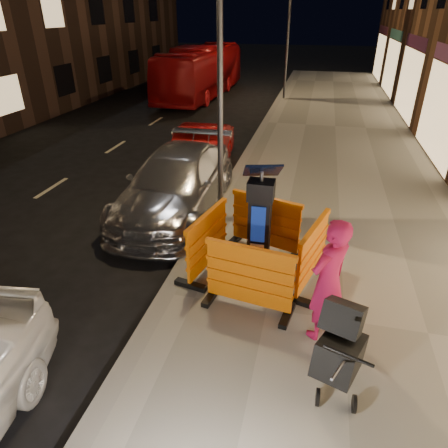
% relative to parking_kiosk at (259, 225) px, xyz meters
% --- Properties ---
extents(ground_plane, '(120.00, 120.00, 0.00)m').
position_rel_parking_kiosk_xyz_m(ground_plane, '(-1.45, -0.92, -1.20)').
color(ground_plane, black).
rests_on(ground_plane, ground).
extents(sidewalk, '(6.00, 60.00, 0.15)m').
position_rel_parking_kiosk_xyz_m(sidewalk, '(1.55, -0.92, -1.12)').
color(sidewalk, gray).
rests_on(sidewalk, ground).
extents(kerb, '(0.30, 60.00, 0.15)m').
position_rel_parking_kiosk_xyz_m(kerb, '(-1.45, -0.92, -1.12)').
color(kerb, slate).
rests_on(kerb, ground).
extents(parking_kiosk, '(0.80, 0.80, 2.09)m').
position_rel_parking_kiosk_xyz_m(parking_kiosk, '(0.00, 0.00, 0.00)').
color(parking_kiosk, black).
rests_on(parking_kiosk, sidewalk).
extents(barrier_front, '(1.58, 0.85, 1.17)m').
position_rel_parking_kiosk_xyz_m(barrier_front, '(0.00, -0.95, -0.46)').
color(barrier_front, orange).
rests_on(barrier_front, sidewalk).
extents(barrier_back, '(1.61, 1.04, 1.17)m').
position_rel_parking_kiosk_xyz_m(barrier_back, '(0.00, 0.95, -0.46)').
color(barrier_back, orange).
rests_on(barrier_back, sidewalk).
extents(barrier_kerbside, '(0.92, 1.60, 1.17)m').
position_rel_parking_kiosk_xyz_m(barrier_kerbside, '(-0.95, 0.00, -0.46)').
color(barrier_kerbside, orange).
rests_on(barrier_kerbside, sidewalk).
extents(barrier_bldgside, '(1.01, 1.61, 1.17)m').
position_rel_parking_kiosk_xyz_m(barrier_bldgside, '(0.95, 0.00, -0.46)').
color(barrier_bldgside, orange).
rests_on(barrier_bldgside, sidewalk).
extents(car_silver, '(2.12, 5.16, 1.49)m').
position_rel_parking_kiosk_xyz_m(car_silver, '(-2.44, 2.53, -1.20)').
color(car_silver, '#B6B6BB').
rests_on(car_silver, ground).
extents(car_red, '(1.55, 4.12, 1.34)m').
position_rel_parking_kiosk_xyz_m(car_red, '(-2.66, 5.34, -1.20)').
color(car_red, maroon).
rests_on(car_red, ground).
extents(bus_doubledecker, '(2.63, 10.04, 2.78)m').
position_rel_parking_kiosk_xyz_m(bus_doubledecker, '(-6.04, 17.39, -1.20)').
color(bus_doubledecker, '#9A0A0F').
rests_on(bus_doubledecker, ground).
extents(man, '(0.81, 0.84, 1.94)m').
position_rel_parking_kiosk_xyz_m(man, '(1.18, -1.28, -0.07)').
color(man, '#A31242').
rests_on(man, sidewalk).
extents(stroller, '(0.83, 1.02, 1.10)m').
position_rel_parking_kiosk_xyz_m(stroller, '(1.38, -2.18, -0.50)').
color(stroller, black).
rests_on(stroller, sidewalk).
extents(street_lamp_mid, '(0.12, 0.12, 6.00)m').
position_rel_parking_kiosk_xyz_m(street_lamp_mid, '(-1.20, 2.08, 1.95)').
color(street_lamp_mid, '#3F3F44').
rests_on(street_lamp_mid, sidewalk).
extents(street_lamp_far, '(0.12, 0.12, 6.00)m').
position_rel_parking_kiosk_xyz_m(street_lamp_far, '(-1.20, 17.08, 1.95)').
color(street_lamp_far, '#3F3F44').
rests_on(street_lamp_far, sidewalk).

